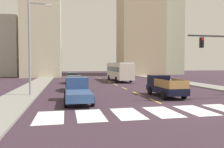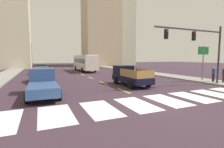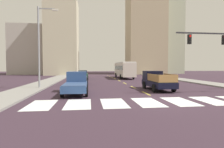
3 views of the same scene
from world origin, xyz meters
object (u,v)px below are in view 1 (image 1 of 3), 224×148
pickup_stakebed (164,86)px  sedan_near_left (72,78)px  city_bus (119,70)px  pickup_dark (78,91)px  sedan_far (74,83)px  streetlight_left (31,44)px

pickup_stakebed → sedan_near_left: (-8.30, 16.19, -0.08)m
city_bus → sedan_near_left: 8.93m
pickup_dark → city_bus: (8.47, 20.47, 1.03)m
pickup_stakebed → sedan_near_left: bearing=114.3°
pickup_stakebed → pickup_dark: same height
sedan_far → streetlight_left: bearing=-135.9°
sedan_far → sedan_near_left: 9.77m
sedan_far → sedan_near_left: same height
pickup_stakebed → streetlight_left: streetlight_left is taller
pickup_dark → sedan_near_left: 17.83m
city_bus → pickup_dark: bearing=-114.0°
pickup_stakebed → sedan_near_left: pickup_stakebed is taller
city_bus → sedan_near_left: bearing=-164.2°
city_bus → streetlight_left: bearing=-128.9°
pickup_dark → sedan_near_left: (0.01, 17.83, -0.06)m
sedan_near_left → sedan_far: bearing=-90.1°
pickup_stakebed → pickup_dark: bearing=-171.7°
streetlight_left → city_bus: bearing=52.6°
pickup_dark → sedan_far: bearing=87.5°
pickup_stakebed → sedan_far: bearing=139.4°
streetlight_left → pickup_dark: bearing=-44.0°
city_bus → streetlight_left: size_ratio=1.20×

